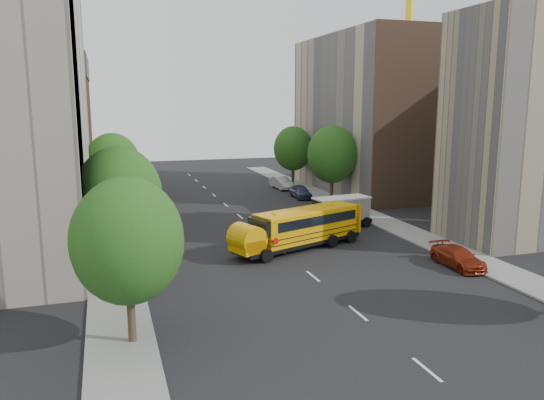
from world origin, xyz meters
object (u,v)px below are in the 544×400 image
school_bus (298,227)px  parked_car_3 (458,257)px  street_tree_0 (128,241)px  parked_car_0 (149,272)px  street_tree_5 (293,149)px  street_tree_4 (332,154)px  parked_car_1 (141,213)px  safari_truck (337,212)px  parked_car_5 (282,183)px  street_tree_2 (113,164)px  parked_car_4 (301,192)px  street_tree_1 (119,195)px

school_bus → parked_car_3: bearing=-61.2°
street_tree_0 → parked_car_0: 8.99m
street_tree_0 → parked_car_3: size_ratio=1.69×
street_tree_5 → street_tree_4: bearing=-90.0°
parked_car_1 → safari_truck: bearing=157.9°
school_bus → parked_car_5: (7.55, 25.88, -0.88)m
parked_car_3 → parked_car_5: (-0.80, 32.98, 0.10)m
street_tree_0 → parked_car_1: (2.20, 25.37, -3.98)m
street_tree_4 → parked_car_3: size_ratio=1.85×
street_tree_0 → parked_car_0: street_tree_0 is taller
parked_car_1 → parked_car_3: bearing=137.2°
parked_car_0 → parked_car_1: parked_car_1 is taller
school_bus → parked_car_5: 26.97m
street_tree_4 → parked_car_1: (-19.80, -2.63, -4.42)m
safari_truck → parked_car_5: (2.05, 20.59, -0.62)m
street_tree_2 → parked_car_0: (1.40, -20.07, -4.18)m
parked_car_4 → parked_car_5: size_ratio=0.92×
street_tree_1 → street_tree_2: 18.00m
parked_car_0 → street_tree_2: bearing=-80.8°
street_tree_2 → street_tree_5: 25.06m
street_tree_4 → street_tree_0: bearing=-128.2°
street_tree_1 → parked_car_5: 34.50m
street_tree_2 → street_tree_1: bearing=-90.0°
street_tree_4 → parked_car_5: street_tree_4 is taller
street_tree_5 → street_tree_1: bearing=-126.3°
safari_truck → street_tree_2: bearing=140.9°
street_tree_0 → street_tree_5: 45.65m
street_tree_0 → parked_car_1: bearing=85.0°
parked_car_0 → parked_car_1: 17.46m
parked_car_1 → street_tree_1: bearing=87.1°
street_tree_5 → parked_car_0: size_ratio=1.98×
parked_car_0 → parked_car_3: 19.43m
street_tree_4 → parked_car_0: bearing=-135.7°
parked_car_4 → parked_car_1: bearing=-158.4°
parked_car_5 → school_bus: bearing=-110.6°
street_tree_0 → school_bus: bearing=44.6°
street_tree_1 → parked_car_3: (20.60, -5.04, -4.31)m
parked_car_0 → parked_car_4: (18.40, 23.46, 0.06)m
school_bus → street_tree_1: bearing=168.7°
street_tree_1 → parked_car_3: size_ratio=1.80×
parked_car_0 → parked_car_4: parked_car_4 is taller
parked_car_1 → parked_car_5: 21.62m
school_bus → parked_car_1: bearing=106.2°
street_tree_4 → safari_truck: size_ratio=1.30×
street_tree_5 → safari_truck: bearing=-100.6°
school_bus → parked_car_4: 20.78m
parked_car_0 → parked_car_3: size_ratio=0.86×
parked_car_0 → parked_car_5: bearing=-116.3°
street_tree_0 → parked_car_5: 42.97m
school_bus → parked_car_0: size_ratio=2.76×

